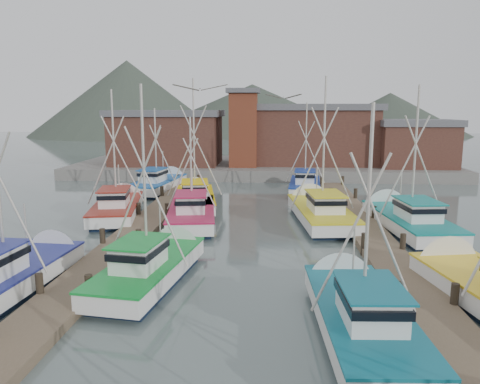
# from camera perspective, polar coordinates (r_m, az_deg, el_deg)

# --- Properties ---
(ground) EXTENTS (260.00, 260.00, 0.00)m
(ground) POSITION_cam_1_polar(r_m,az_deg,el_deg) (20.48, 0.50, -11.67)
(ground) COLOR #546564
(ground) RESTS_ON ground
(dock_left) EXTENTS (2.30, 46.00, 1.50)m
(dock_left) POSITION_cam_1_polar(r_m,az_deg,el_deg) (25.51, -14.97, -7.07)
(dock_left) COLOR brown
(dock_left) RESTS_ON ground
(dock_right) EXTENTS (2.30, 46.00, 1.50)m
(dock_right) POSITION_cam_1_polar(r_m,az_deg,el_deg) (24.90, 17.52, -7.62)
(dock_right) COLOR brown
(dock_right) RESTS_ON ground
(quay) EXTENTS (44.00, 16.00, 1.20)m
(quay) POSITION_cam_1_polar(r_m,az_deg,el_deg) (56.43, 2.68, 3.02)
(quay) COLOR gray
(quay) RESTS_ON ground
(shed_left) EXTENTS (12.72, 8.48, 6.20)m
(shed_left) POSITION_cam_1_polar(r_m,az_deg,el_deg) (55.42, -8.85, 6.66)
(shed_left) COLOR brown
(shed_left) RESTS_ON quay
(shed_center) EXTENTS (14.84, 9.54, 6.90)m
(shed_center) POSITION_cam_1_polar(r_m,az_deg,el_deg) (56.27, 8.88, 7.07)
(shed_center) COLOR brown
(shed_center) RESTS_ON quay
(shed_right) EXTENTS (8.48, 6.36, 5.20)m
(shed_right) POSITION_cam_1_polar(r_m,az_deg,el_deg) (55.45, 20.58, 5.62)
(shed_right) COLOR brown
(shed_right) RESTS_ON quay
(lookout_tower) EXTENTS (3.60, 3.60, 8.50)m
(lookout_tower) POSITION_cam_1_polar(r_m,az_deg,el_deg) (52.12, 0.42, 7.90)
(lookout_tower) COLOR brown
(lookout_tower) RESTS_ON quay
(distant_hills) EXTENTS (175.00, 140.00, 42.00)m
(distant_hills) POSITION_cam_1_polar(r_m,az_deg,el_deg) (142.45, -1.78, 7.10)
(distant_hills) COLOR #3D483C
(distant_hills) RESTS_ON ground
(boat_4) EXTENTS (3.79, 8.83, 9.29)m
(boat_4) POSITION_cam_1_polar(r_m,az_deg,el_deg) (21.47, -10.50, -8.86)
(boat_4) COLOR #0F1C34
(boat_4) RESTS_ON ground
(boat_5) EXTENTS (3.46, 9.06, 8.56)m
(boat_5) POSITION_cam_1_polar(r_m,az_deg,el_deg) (17.12, 14.15, -14.07)
(boat_5) COLOR #0F1C34
(boat_5) RESTS_ON ground
(boat_6) EXTENTS (3.72, 8.89, 9.12)m
(boat_6) POSITION_cam_1_polar(r_m,az_deg,el_deg) (22.35, -25.61, -8.94)
(boat_6) COLOR #0F1C34
(boat_6) RESTS_ON ground
(boat_8) EXTENTS (4.09, 9.64, 7.91)m
(boat_8) POSITION_cam_1_polar(r_m,az_deg,el_deg) (31.91, -5.85, -2.45)
(boat_8) COLOR #0F1C34
(boat_8) RESTS_ON ground
(boat_9) EXTENTS (4.24, 10.34, 10.58)m
(boat_9) POSITION_cam_1_polar(r_m,az_deg,el_deg) (32.43, 9.64, -2.32)
(boat_9) COLOR #0F1C34
(boat_9) RESTS_ON ground
(boat_10) EXTENTS (4.46, 9.59, 9.68)m
(boat_10) POSITION_cam_1_polar(r_m,az_deg,el_deg) (34.55, -14.63, -1.74)
(boat_10) COLOR #0F1C34
(boat_10) RESTS_ON ground
(boat_11) EXTENTS (4.19, 10.16, 9.92)m
(boat_11) POSITION_cam_1_polar(r_m,az_deg,el_deg) (31.51, 19.53, -3.14)
(boat_11) COLOR #0F1C34
(boat_11) RESTS_ON ground
(boat_12) EXTENTS (4.26, 9.49, 10.61)m
(boat_12) POSITION_cam_1_polar(r_m,az_deg,el_deg) (36.81, -5.52, -0.73)
(boat_12) COLOR #0F1C34
(boat_12) RESTS_ON ground
(boat_13) EXTENTS (3.50, 8.65, 8.80)m
(boat_13) POSITION_cam_1_polar(r_m,az_deg,el_deg) (43.14, 7.93, 0.82)
(boat_13) COLOR #0F1C34
(boat_13) RESTS_ON ground
(boat_14) EXTENTS (4.03, 9.62, 8.45)m
(boat_14) POSITION_cam_1_polar(r_m,az_deg,el_deg) (44.43, -9.76, 1.04)
(boat_14) COLOR #0F1C34
(boat_14) RESTS_ON ground
(gull_near) EXTENTS (1.55, 0.66, 0.24)m
(gull_near) POSITION_cam_1_polar(r_m,az_deg,el_deg) (13.44, -4.89, 12.47)
(gull_near) COLOR gray
(gull_near) RESTS_ON ground
(gull_far) EXTENTS (1.49, 0.65, 0.24)m
(gull_far) POSITION_cam_1_polar(r_m,az_deg,el_deg) (19.62, 5.33, 11.47)
(gull_far) COLOR gray
(gull_far) RESTS_ON ground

